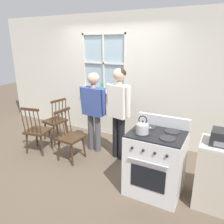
% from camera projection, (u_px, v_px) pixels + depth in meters
% --- Properties ---
extents(ground_plane, '(16.00, 16.00, 0.00)m').
position_uv_depth(ground_plane, '(80.00, 161.00, 4.05)').
color(ground_plane, brown).
extents(wall_back, '(6.40, 0.16, 2.70)m').
position_uv_depth(wall_back, '(115.00, 79.00, 4.81)').
color(wall_back, silver).
rests_on(wall_back, ground_plane).
extents(chair_by_window, '(0.46, 0.48, 0.95)m').
position_uv_depth(chair_by_window, '(56.00, 121.00, 4.84)').
color(chair_by_window, '#3D2819').
rests_on(chair_by_window, ground_plane).
extents(chair_near_wall, '(0.49, 0.47, 0.95)m').
position_uv_depth(chair_near_wall, '(37.00, 131.00, 4.29)').
color(chair_near_wall, '#3D2819').
rests_on(chair_near_wall, ground_plane).
extents(chair_center_cluster, '(0.43, 0.44, 0.95)m').
position_uv_depth(chair_center_cluster, '(70.00, 137.00, 4.01)').
color(chair_center_cluster, '#3D2819').
rests_on(chair_center_cluster, ground_plane).
extents(person_elderly_left, '(0.59, 0.24, 1.57)m').
position_uv_depth(person_elderly_left, '(94.00, 105.00, 4.19)').
color(person_elderly_left, '#4C4C51').
rests_on(person_elderly_left, ground_plane).
extents(person_teen_center, '(0.52, 0.29, 1.69)m').
position_uv_depth(person_teen_center, '(119.00, 105.00, 3.87)').
color(person_teen_center, black).
rests_on(person_teen_center, ground_plane).
extents(stove, '(0.76, 0.68, 1.08)m').
position_uv_depth(stove, '(155.00, 162.00, 3.11)').
color(stove, silver).
rests_on(stove, ground_plane).
extents(kettle, '(0.21, 0.17, 0.25)m').
position_uv_depth(kettle, '(143.00, 127.00, 2.91)').
color(kettle, '#B7B7BC').
rests_on(kettle, stove).
extents(potted_plant, '(0.14, 0.14, 0.32)m').
position_uv_depth(potted_plant, '(102.00, 88.00, 4.94)').
color(potted_plant, beige).
rests_on(potted_plant, wall_back).
extents(side_counter, '(0.55, 0.50, 0.90)m').
position_uv_depth(side_counter, '(219.00, 175.00, 2.84)').
color(side_counter, beige).
rests_on(side_counter, ground_plane).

